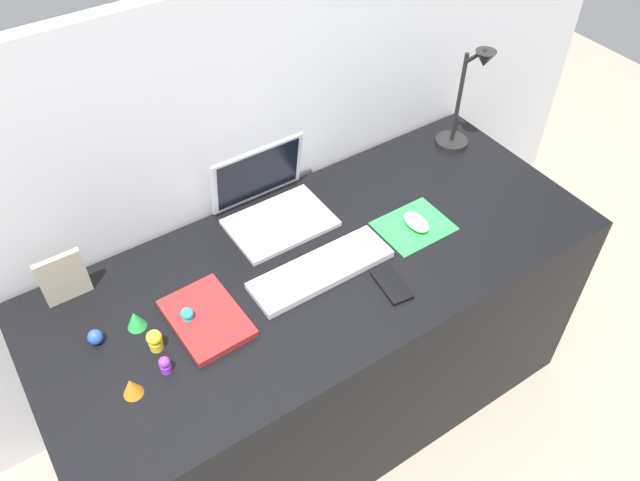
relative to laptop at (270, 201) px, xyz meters
name	(u,v)px	position (x,y,z in m)	size (l,w,h in m)	color
ground_plane	(322,400)	(0.02, -0.25, -0.79)	(6.00, 6.00, 0.00)	gray
back_wall	(255,196)	(0.02, 0.14, -0.09)	(2.83, 0.05, 1.41)	silver
desk	(322,340)	(0.02, -0.25, -0.42)	(1.63, 0.70, 0.74)	black
laptop	(270,201)	(0.00, 0.00, 0.00)	(0.30, 0.25, 0.21)	silver
keyboard	(321,270)	(0.00, -0.28, -0.04)	(0.41, 0.13, 0.02)	silver
mousepad	(414,226)	(0.33, -0.28, -0.05)	(0.21, 0.17, 0.00)	green
mouse	(416,222)	(0.33, -0.29, -0.03)	(0.06, 0.10, 0.03)	silver
cell_phone	(392,285)	(0.13, -0.43, -0.05)	(0.06, 0.13, 0.01)	black
desk_lamp	(466,102)	(0.70, -0.06, 0.13)	(0.11, 0.16, 0.39)	black
notebook_pad	(207,318)	(-0.34, -0.26, -0.04)	(0.17, 0.24, 0.02)	maroon
picture_frame	(63,278)	(-0.61, 0.02, 0.02)	(0.12, 0.02, 0.15)	#B2A58C
toy_figurine_blue	(95,337)	(-0.60, -0.17, -0.03)	(0.04, 0.04, 0.04)	blue
toy_figurine_cyan	(188,316)	(-0.39, -0.24, -0.03)	(0.03, 0.03, 0.05)	#28B7CC
toy_figurine_yellow	(155,340)	(-0.49, -0.27, -0.02)	(0.04, 0.04, 0.06)	yellow
toy_figurine_purple	(165,365)	(-0.49, -0.34, -0.03)	(0.03, 0.03, 0.05)	purple
toy_figurine_orange	(131,387)	(-0.58, -0.35, -0.03)	(0.05, 0.05, 0.05)	orange
toy_figurine_green	(135,320)	(-0.50, -0.18, -0.03)	(0.05, 0.05, 0.05)	green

